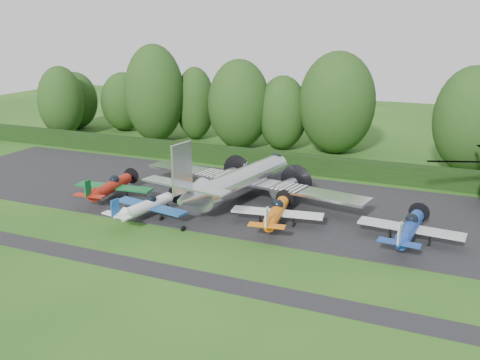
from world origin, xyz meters
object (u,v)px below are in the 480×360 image
at_px(transport_plane, 242,181).
at_px(light_plane_white, 147,206).
at_px(light_plane_red, 111,187).
at_px(light_plane_orange, 276,213).
at_px(light_plane_blue, 409,228).

bearing_deg(transport_plane, light_plane_white, -138.62).
distance_m(light_plane_red, light_plane_orange, 16.48).
height_order(transport_plane, light_plane_orange, transport_plane).
relative_size(transport_plane, light_plane_white, 3.06).
bearing_deg(light_plane_red, light_plane_blue, 5.82).
relative_size(light_plane_orange, light_plane_blue, 0.96).
distance_m(light_plane_red, light_plane_blue, 26.75).
distance_m(transport_plane, light_plane_orange, 6.74).
bearing_deg(light_plane_red, light_plane_white, -22.30).
bearing_deg(light_plane_red, transport_plane, 24.65).
xyz_separation_m(transport_plane, light_plane_orange, (4.93, -4.51, -0.86)).
distance_m(transport_plane, light_plane_white, 9.12).
height_order(light_plane_white, light_plane_blue, light_plane_blue).
xyz_separation_m(transport_plane, light_plane_red, (-11.54, -3.97, -0.84)).
bearing_deg(light_plane_red, light_plane_orange, 3.80).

